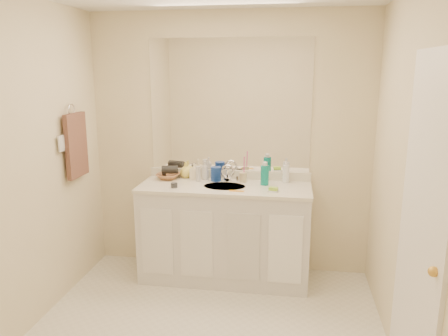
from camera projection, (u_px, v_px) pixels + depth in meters
name	position (u px, v px, depth m)	size (l,w,h in m)	color
wall_back	(229.00, 145.00, 4.06)	(2.60, 0.02, 2.40)	beige
wall_front	(124.00, 268.00, 1.56)	(2.60, 0.02, 2.40)	beige
wall_left	(16.00, 171.00, 3.01)	(0.02, 2.60, 2.40)	beige
wall_right	(413.00, 187.00, 2.61)	(0.02, 2.60, 2.40)	beige
vanity_cabinet	(225.00, 234.00, 3.97)	(1.50, 0.55, 0.85)	silver
countertop	(225.00, 187.00, 3.87)	(1.52, 0.57, 0.03)	white
backsplash	(229.00, 174.00, 4.11)	(1.52, 0.03, 0.08)	silver
sink_basin	(225.00, 187.00, 3.85)	(0.37, 0.37, 0.02)	beige
faucet	(228.00, 175.00, 4.01)	(0.02, 0.02, 0.11)	silver
mirror	(229.00, 106.00, 3.97)	(1.48, 0.01, 1.20)	white
blue_mug	(216.00, 174.00, 4.01)	(0.09, 0.09, 0.13)	#153895
tan_cup	(243.00, 177.00, 3.97)	(0.07, 0.07, 0.09)	beige
toothbrush	(244.00, 166.00, 3.95)	(0.01, 0.01, 0.18)	#EB3D9D
mouthwash_bottle	(265.00, 175.00, 3.87)	(0.07, 0.07, 0.18)	#0B897E
clear_pump_bottle	(286.00, 174.00, 3.96)	(0.06, 0.06, 0.16)	white
soap_dish	(273.00, 191.00, 3.67)	(0.09, 0.07, 0.01)	white
green_soap	(273.00, 189.00, 3.67)	(0.07, 0.05, 0.03)	#9AD634
orange_comb	(237.00, 191.00, 3.68)	(0.13, 0.03, 0.01)	#FF9F1A
dark_jar	(174.00, 185.00, 3.80)	(0.06, 0.06, 0.04)	#2E2F34
extra_white_bottle	(198.00, 174.00, 3.99)	(0.04, 0.04, 0.14)	silver
soap_bottle_white	(205.00, 170.00, 4.06)	(0.07, 0.07, 0.18)	silver
soap_bottle_cream	(194.00, 171.00, 4.07)	(0.07, 0.07, 0.15)	#FDF3CE
soap_bottle_yellow	(186.00, 170.00, 4.13)	(0.12, 0.12, 0.15)	#F8E660
wicker_basket	(168.00, 176.00, 4.09)	(0.21, 0.21, 0.05)	#A06740
hair_dryer	(170.00, 170.00, 4.07)	(0.08, 0.08, 0.15)	black
towel_ring	(71.00, 110.00, 3.67)	(0.11, 0.11, 0.01)	silver
hand_towel	(76.00, 145.00, 3.73)	(0.04, 0.32, 0.55)	#452C25
switch_plate	(61.00, 143.00, 3.53)	(0.01, 0.09, 0.13)	silver
door	(421.00, 237.00, 2.37)	(0.02, 0.82, 2.00)	white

